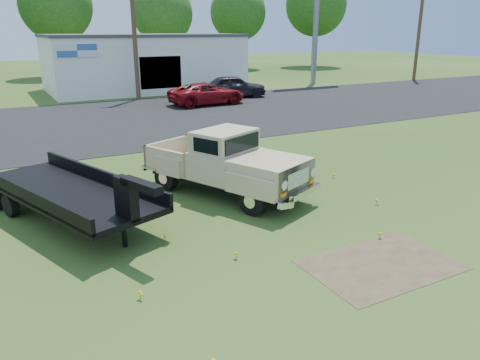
# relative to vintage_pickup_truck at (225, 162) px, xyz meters

# --- Properties ---
(ground) EXTENTS (140.00, 140.00, 0.00)m
(ground) POSITION_rel_vintage_pickup_truck_xyz_m (-0.65, -2.30, -0.93)
(ground) COLOR #2A4E19
(ground) RESTS_ON ground
(asphalt_lot) EXTENTS (90.00, 14.00, 0.02)m
(asphalt_lot) POSITION_rel_vintage_pickup_truck_xyz_m (-0.65, 12.70, -0.93)
(asphalt_lot) COLOR black
(asphalt_lot) RESTS_ON ground
(dirt_patch_a) EXTENTS (3.00, 2.00, 0.01)m
(dirt_patch_a) POSITION_rel_vintage_pickup_truck_xyz_m (0.85, -5.30, -0.93)
(dirt_patch_a) COLOR #4E3D2A
(dirt_patch_a) RESTS_ON ground
(dirt_patch_b) EXTENTS (2.20, 1.60, 0.01)m
(dirt_patch_b) POSITION_rel_vintage_pickup_truck_xyz_m (-2.65, 1.20, -0.93)
(dirt_patch_b) COLOR #4E3D2A
(dirt_patch_b) RESTS_ON ground
(commercial_building) EXTENTS (14.20, 8.20, 4.15)m
(commercial_building) POSITION_rel_vintage_pickup_truck_xyz_m (5.35, 24.69, 1.17)
(commercial_building) COLOR silver
(commercial_building) RESTS_ON ground
(utility_pole_mid) EXTENTS (1.60, 0.30, 9.00)m
(utility_pole_mid) POSITION_rel_vintage_pickup_truck_xyz_m (3.35, 19.70, 3.67)
(utility_pole_mid) COLOR #4F3B24
(utility_pole_mid) RESTS_ON ground
(utility_pole_east) EXTENTS (1.60, 0.30, 9.00)m
(utility_pole_east) POSITION_rel_vintage_pickup_truck_xyz_m (29.35, 19.70, 3.67)
(utility_pole_east) COLOR #4F3B24
(utility_pole_east) RESTS_ON ground
(treeline_d) EXTENTS (6.72, 6.72, 10.00)m
(treeline_d) POSITION_rel_vintage_pickup_truck_xyz_m (1.35, 38.20, 5.68)
(treeline_d) COLOR #372419
(treeline_d) RESTS_ON ground
(treeline_e) EXTENTS (6.08, 6.08, 9.04)m
(treeline_e) POSITION_rel_vintage_pickup_truck_xyz_m (11.35, 36.70, 5.05)
(treeline_e) COLOR #372419
(treeline_e) RESTS_ON ground
(treeline_f) EXTENTS (6.40, 6.40, 9.52)m
(treeline_f) POSITION_rel_vintage_pickup_truck_xyz_m (21.35, 39.20, 5.37)
(treeline_f) COLOR #372419
(treeline_f) RESTS_ON ground
(treeline_g) EXTENTS (7.36, 7.36, 10.95)m
(treeline_g) POSITION_rel_vintage_pickup_truck_xyz_m (31.35, 37.70, 6.32)
(treeline_g) COLOR #372419
(treeline_g) RESTS_ON ground
(vintage_pickup_truck) EXTENTS (3.90, 5.52, 1.87)m
(vintage_pickup_truck) POSITION_rel_vintage_pickup_truck_xyz_m (0.00, 0.00, 0.00)
(vintage_pickup_truck) COLOR tan
(vintage_pickup_truck) RESTS_ON ground
(flatbed_trailer) EXTENTS (3.99, 6.43, 1.66)m
(flatbed_trailer) POSITION_rel_vintage_pickup_truck_xyz_m (-4.24, 0.13, -0.10)
(flatbed_trailer) COLOR black
(flatbed_trailer) RESTS_ON ground
(red_pickup) EXTENTS (4.92, 2.52, 1.33)m
(red_pickup) POSITION_rel_vintage_pickup_truck_xyz_m (6.45, 15.36, -0.27)
(red_pickup) COLOR maroon
(red_pickup) RESTS_ON ground
(dark_sedan) EXTENTS (4.68, 2.74, 1.49)m
(dark_sedan) POSITION_rel_vintage_pickup_truck_xyz_m (9.42, 17.47, -0.19)
(dark_sedan) COLOR black
(dark_sedan) RESTS_ON ground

